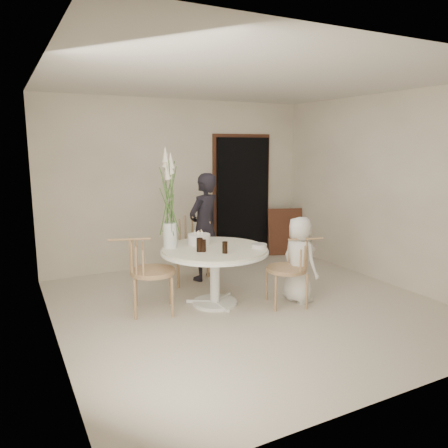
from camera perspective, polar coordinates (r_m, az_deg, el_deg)
name	(u,v)px	position (r m, az deg, el deg)	size (l,w,h in m)	color
ground	(249,306)	(5.55, 3.27, -10.61)	(4.50, 4.50, 0.00)	beige
room_shell	(250,176)	(5.20, 3.45, 6.31)	(4.50, 4.50, 4.50)	silver
doorway	(242,198)	(7.71, 2.43, 3.40)	(1.00, 0.10, 2.10)	black
door_trim	(241,195)	(7.74, 2.28, 3.87)	(1.12, 0.03, 2.22)	#5A2B1E
table	(215,257)	(5.41, -1.21, -4.29)	(1.33, 1.33, 0.73)	white
picture_frame	(285,232)	(8.02, 8.00, -0.99)	(0.63, 0.04, 0.84)	#5A2B1E
chair_far	(193,237)	(6.42, -4.10, -1.76)	(0.68, 0.70, 0.99)	tan
chair_right	(296,262)	(5.51, 9.41, -4.86)	(0.59, 0.57, 0.85)	tan
chair_left	(141,264)	(5.25, -10.73, -5.18)	(0.64, 0.61, 0.92)	tan
girl	(204,227)	(6.41, -2.58, -0.39)	(0.58, 0.38, 1.58)	black
boy	(299,260)	(5.62, 9.79, -4.60)	(0.54, 0.35, 1.10)	white
birthday_cake	(199,239)	(5.54, -3.28, -2.03)	(0.28, 0.28, 0.19)	white
cola_tumbler_a	(203,246)	(5.18, -2.73, -2.85)	(0.07, 0.07, 0.14)	black
cola_tumbler_b	(225,248)	(5.10, 0.12, -3.09)	(0.06, 0.06, 0.14)	black
cola_tumbler_c	(199,245)	(5.26, -3.29, -2.71)	(0.06, 0.06, 0.13)	black
cola_tumbler_d	(200,245)	(5.19, -3.21, -2.73)	(0.08, 0.08, 0.16)	black
plate_stack	(259,246)	(5.40, 4.63, -2.85)	(0.19, 0.19, 0.05)	silver
flower_vase	(169,200)	(5.33, -7.18, 3.07)	(0.17, 0.17, 1.24)	silver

